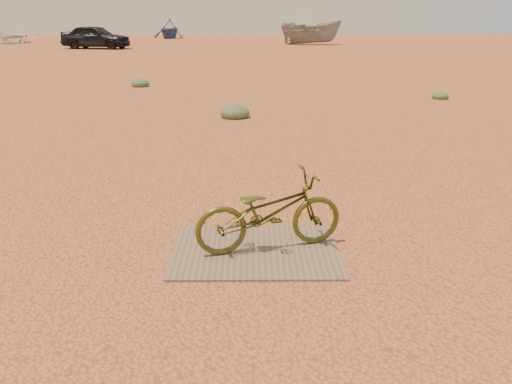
{
  "coord_description": "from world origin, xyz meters",
  "views": [
    {
      "loc": [
        0.53,
        -4.81,
        2.21
      ],
      "look_at": [
        0.57,
        -0.36,
        0.63
      ],
      "focal_mm": 35.0,
      "sensor_mm": 36.0,
      "label": 1
    }
  ],
  "objects_px": {
    "car": "(96,37)",
    "boat_far_left": "(169,28)",
    "boat_near_left": "(11,37)",
    "plywood_board": "(256,251)",
    "bicycle": "(270,212)",
    "boat_mid_right": "(311,33)"
  },
  "relations": [
    {
      "from": "boat_near_left",
      "to": "boat_far_left",
      "type": "height_order",
      "value": "boat_far_left"
    },
    {
      "from": "bicycle",
      "to": "car",
      "type": "distance_m",
      "value": 33.81
    },
    {
      "from": "plywood_board",
      "to": "car",
      "type": "height_order",
      "value": "car"
    },
    {
      "from": "plywood_board",
      "to": "boat_mid_right",
      "type": "xyz_separation_m",
      "value": [
        4.63,
        36.95,
        0.9
      ]
    },
    {
      "from": "plywood_board",
      "to": "boat_mid_right",
      "type": "distance_m",
      "value": 37.25
    },
    {
      "from": "plywood_board",
      "to": "bicycle",
      "type": "distance_m",
      "value": 0.42
    },
    {
      "from": "plywood_board",
      "to": "boat_near_left",
      "type": "distance_m",
      "value": 44.66
    },
    {
      "from": "boat_far_left",
      "to": "boat_mid_right",
      "type": "height_order",
      "value": "boat_far_left"
    },
    {
      "from": "plywood_board",
      "to": "boat_near_left",
      "type": "xyz_separation_m",
      "value": [
        -20.38,
        39.73,
        0.5
      ]
    },
    {
      "from": "plywood_board",
      "to": "boat_far_left",
      "type": "bearing_deg",
      "value": 99.82
    },
    {
      "from": "plywood_board",
      "to": "boat_far_left",
      "type": "xyz_separation_m",
      "value": [
        -8.39,
        48.47,
        0.95
      ]
    },
    {
      "from": "bicycle",
      "to": "boat_far_left",
      "type": "height_order",
      "value": "boat_far_left"
    },
    {
      "from": "boat_near_left",
      "to": "boat_far_left",
      "type": "bearing_deg",
      "value": 26.35
    },
    {
      "from": "plywood_board",
      "to": "bicycle",
      "type": "height_order",
      "value": "bicycle"
    },
    {
      "from": "car",
      "to": "boat_near_left",
      "type": "distance_m",
      "value": 12.22
    },
    {
      "from": "bicycle",
      "to": "boat_mid_right",
      "type": "xyz_separation_m",
      "value": [
        4.5,
        36.91,
        0.51
      ]
    },
    {
      "from": "bicycle",
      "to": "boat_mid_right",
      "type": "bearing_deg",
      "value": -22.46
    },
    {
      "from": "car",
      "to": "boat_far_left",
      "type": "bearing_deg",
      "value": 2.07
    },
    {
      "from": "car",
      "to": "boat_mid_right",
      "type": "distance_m",
      "value": 16.35
    },
    {
      "from": "bicycle",
      "to": "boat_near_left",
      "type": "bearing_deg",
      "value": 11.81
    },
    {
      "from": "boat_near_left",
      "to": "car",
      "type": "bearing_deg",
      "value": -49.17
    },
    {
      "from": "boat_far_left",
      "to": "plywood_board",
      "type": "bearing_deg",
      "value": -64.43
    }
  ]
}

